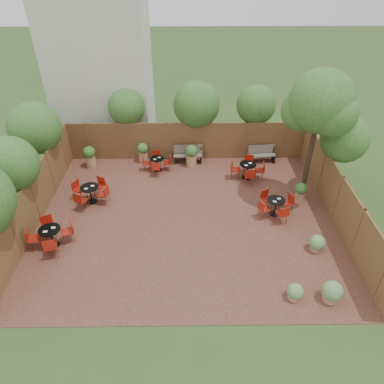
{
  "coord_description": "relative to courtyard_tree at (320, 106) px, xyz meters",
  "views": [
    {
      "loc": [
        0.07,
        -11.4,
        9.41
      ],
      "look_at": [
        0.21,
        0.5,
        1.0
      ],
      "focal_mm": 33.54,
      "sensor_mm": 36.0,
      "label": 1
    }
  ],
  "objects": [
    {
      "name": "park_bench_left",
      "position": [
        -5.04,
        3.09,
        -3.74
      ],
      "size": [
        1.46,
        0.49,
        0.9
      ],
      "rotation": [
        0.0,
        0.0,
        0.02
      ],
      "color": "brown",
      "rests_on": "courtyard_paving"
    },
    {
      "name": "ground",
      "position": [
        -5.1,
        -1.54,
        -4.22
      ],
      "size": [
        80.0,
        80.0,
        0.0
      ],
      "primitive_type": "plane",
      "color": "#354F23",
      "rests_on": "ground"
    },
    {
      "name": "planters",
      "position": [
        -6.04,
        2.25,
        -3.63
      ],
      "size": [
        10.28,
        4.12,
        1.12
      ],
      "color": "#AA7555",
      "rests_on": "courtyard_paving"
    },
    {
      "name": "fence_left",
      "position": [
        -11.1,
        -1.54,
        -3.22
      ],
      "size": [
        0.08,
        10.0,
        2.0
      ],
      "primitive_type": "cube",
      "color": "brown",
      "rests_on": "ground"
    },
    {
      "name": "overhang_foliage",
      "position": [
        -7.84,
        0.42,
        -1.54
      ],
      "size": [
        15.67,
        10.66,
        2.73
      ],
      "color": "#2C5D1E",
      "rests_on": "ground"
    },
    {
      "name": "neighbour_building",
      "position": [
        -9.6,
        6.46,
        -0.22
      ],
      "size": [
        5.0,
        4.0,
        8.0
      ],
      "primitive_type": "cube",
      "color": "beige",
      "rests_on": "ground"
    },
    {
      "name": "low_shrubs",
      "position": [
        -0.74,
        -4.91,
        -3.88
      ],
      "size": [
        1.9,
        2.86,
        0.72
      ],
      "color": "#AA7555",
      "rests_on": "courtyard_paving"
    },
    {
      "name": "park_bench_right",
      "position": [
        -1.29,
        3.08,
        -3.76
      ],
      "size": [
        1.42,
        0.6,
        0.86
      ],
      "rotation": [
        0.0,
        0.0,
        0.11
      ],
      "color": "brown",
      "rests_on": "courtyard_paving"
    },
    {
      "name": "fence_right",
      "position": [
        0.9,
        -1.54,
        -3.22
      ],
      "size": [
        0.08,
        10.0,
        2.0
      ],
      "primitive_type": "cube",
      "color": "brown",
      "rests_on": "ground"
    },
    {
      "name": "courtyard_paving",
      "position": [
        -5.1,
        -1.54,
        -4.21
      ],
      "size": [
        12.0,
        10.0,
        0.02
      ],
      "primitive_type": "cube",
      "color": "#3C1C18",
      "rests_on": "ground"
    },
    {
      "name": "fence_back",
      "position": [
        -5.1,
        3.46,
        -3.22
      ],
      "size": [
        12.0,
        0.08,
        2.0
      ],
      "primitive_type": "cube",
      "color": "brown",
      "rests_on": "ground"
    },
    {
      "name": "bistro_tables",
      "position": [
        -6.09,
        -0.35,
        -3.77
      ],
      "size": [
        10.24,
        6.83,
        0.9
      ],
      "color": "black",
      "rests_on": "courtyard_paving"
    },
    {
      "name": "courtyard_tree",
      "position": [
        0.0,
        0.0,
        0.0
      ],
      "size": [
        2.66,
        2.56,
        5.62
      ],
      "rotation": [
        0.0,
        0.0,
        0.38
      ],
      "color": "black",
      "rests_on": "courtyard_paving"
    }
  ]
}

